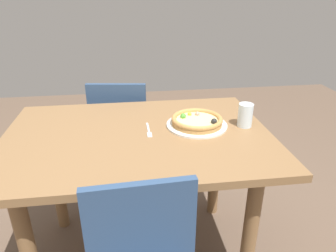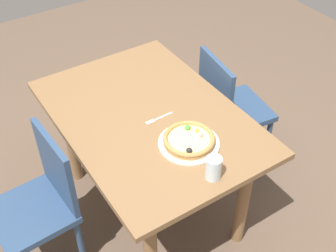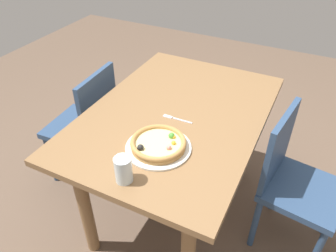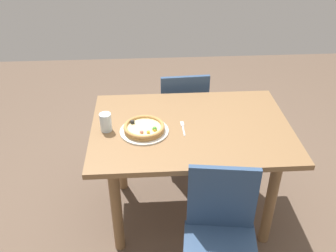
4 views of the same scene
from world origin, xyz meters
name	(u,v)px [view 4 (image 4 of 4)]	position (x,y,z in m)	size (l,w,h in m)	color
ground_plane	(188,210)	(0.00, 0.00, 0.00)	(6.00, 6.00, 0.00)	brown
dining_table	(190,140)	(0.00, 0.00, 0.66)	(1.30, 0.91, 0.77)	olive
chair_near	(220,237)	(0.10, -0.67, 0.47)	(0.45, 0.45, 0.87)	navy
chair_far	(182,113)	(0.01, 0.67, 0.47)	(0.42, 0.42, 0.87)	navy
plate	(144,131)	(-0.31, -0.05, 0.78)	(0.31, 0.31, 0.01)	silver
pizza	(144,128)	(-0.31, -0.05, 0.81)	(0.26, 0.26, 0.05)	#B78447
fork	(183,127)	(-0.06, -0.02, 0.78)	(0.02, 0.17, 0.00)	silver
drinking_glass	(106,122)	(-0.55, -0.02, 0.83)	(0.07, 0.07, 0.12)	silver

